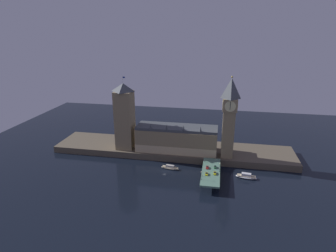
{
  "coord_description": "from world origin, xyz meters",
  "views": [
    {
      "loc": [
        40.65,
        -200.97,
        109.3
      ],
      "look_at": [
        -0.74,
        20.0,
        32.74
      ],
      "focal_mm": 30.0,
      "sensor_mm": 36.0,
      "label": 1
    }
  ],
  "objects_px": {
    "car_northbound_trail": "(207,174)",
    "car_southbound_trail": "(215,167)",
    "victoria_tower": "(125,116)",
    "clock_tower": "(229,116)",
    "pedestrian_far_rail": "(204,161)",
    "boat_upstream": "(170,168)",
    "pedestrian_mid_walk": "(219,168)",
    "street_lamp_near": "(201,175)",
    "boat_downstream": "(246,176)",
    "street_lamp_mid": "(220,166)",
    "car_northbound_lead": "(207,167)",
    "pedestrian_near_rail": "(202,175)",
    "car_southbound_lead": "(215,173)"
  },
  "relations": [
    {
      "from": "car_northbound_trail",
      "to": "car_southbound_trail",
      "type": "bearing_deg",
      "value": 63.72
    },
    {
      "from": "victoria_tower",
      "to": "clock_tower",
      "type": "bearing_deg",
      "value": -1.68
    },
    {
      "from": "pedestrian_far_rail",
      "to": "boat_upstream",
      "type": "relative_size",
      "value": 0.11
    },
    {
      "from": "pedestrian_mid_walk",
      "to": "street_lamp_near",
      "type": "height_order",
      "value": "street_lamp_near"
    },
    {
      "from": "car_southbound_trail",
      "to": "boat_downstream",
      "type": "xyz_separation_m",
      "value": [
        24.17,
        0.55,
        -6.17
      ]
    },
    {
      "from": "clock_tower",
      "to": "street_lamp_mid",
      "type": "relative_size",
      "value": 9.68
    },
    {
      "from": "car_northbound_lead",
      "to": "clock_tower",
      "type": "bearing_deg",
      "value": 61.4
    },
    {
      "from": "pedestrian_near_rail",
      "to": "car_southbound_lead",
      "type": "bearing_deg",
      "value": 31.07
    },
    {
      "from": "car_southbound_lead",
      "to": "pedestrian_near_rail",
      "type": "xyz_separation_m",
      "value": [
        -9.16,
        -5.52,
        0.14
      ]
    },
    {
      "from": "car_southbound_trail",
      "to": "street_lamp_mid",
      "type": "xyz_separation_m",
      "value": [
        3.45,
        -5.7,
        3.75
      ]
    },
    {
      "from": "street_lamp_near",
      "to": "boat_upstream",
      "type": "relative_size",
      "value": 0.41
    },
    {
      "from": "car_northbound_lead",
      "to": "boat_upstream",
      "type": "relative_size",
      "value": 0.28
    },
    {
      "from": "pedestrian_far_rail",
      "to": "street_lamp_mid",
      "type": "height_order",
      "value": "street_lamp_mid"
    },
    {
      "from": "clock_tower",
      "to": "car_southbound_lead",
      "type": "distance_m",
      "value": 50.89
    },
    {
      "from": "pedestrian_mid_walk",
      "to": "street_lamp_near",
      "type": "relative_size",
      "value": 0.25
    },
    {
      "from": "car_southbound_trail",
      "to": "pedestrian_far_rail",
      "type": "bearing_deg",
      "value": 135.41
    },
    {
      "from": "street_lamp_near",
      "to": "boat_downstream",
      "type": "height_order",
      "value": "street_lamp_near"
    },
    {
      "from": "victoria_tower",
      "to": "street_lamp_near",
      "type": "relative_size",
      "value": 10.11
    },
    {
      "from": "car_northbound_trail",
      "to": "boat_upstream",
      "type": "height_order",
      "value": "car_northbound_trail"
    },
    {
      "from": "victoria_tower",
      "to": "pedestrian_far_rail",
      "type": "xyz_separation_m",
      "value": [
        73.74,
        -19.39,
        -28.33
      ]
    },
    {
      "from": "pedestrian_far_rail",
      "to": "clock_tower",
      "type": "bearing_deg",
      "value": 42.81
    },
    {
      "from": "street_lamp_mid",
      "to": "car_northbound_lead",
      "type": "bearing_deg",
      "value": 157.52
    },
    {
      "from": "pedestrian_far_rail",
      "to": "street_lamp_mid",
      "type": "distance_m",
      "value": 19.72
    },
    {
      "from": "pedestrian_near_rail",
      "to": "clock_tower",
      "type": "bearing_deg",
      "value": 66.4
    },
    {
      "from": "car_southbound_trail",
      "to": "street_lamp_near",
      "type": "xyz_separation_m",
      "value": [
        -9.56,
        -20.42,
        3.37
      ]
    },
    {
      "from": "victoria_tower",
      "to": "car_northbound_trail",
      "type": "height_order",
      "value": "victoria_tower"
    },
    {
      "from": "boat_upstream",
      "to": "car_northbound_lead",
      "type": "bearing_deg",
      "value": -12.05
    },
    {
      "from": "victoria_tower",
      "to": "car_northbound_lead",
      "type": "bearing_deg",
      "value": -21.45
    },
    {
      "from": "car_southbound_lead",
      "to": "street_lamp_near",
      "type": "xyz_separation_m",
      "value": [
        -9.56,
        -10.41,
        3.41
      ]
    },
    {
      "from": "car_southbound_trail",
      "to": "street_lamp_mid",
      "type": "bearing_deg",
      "value": -58.8
    },
    {
      "from": "clock_tower",
      "to": "car_northbound_lead",
      "type": "relative_size",
      "value": 15.83
    },
    {
      "from": "pedestrian_mid_walk",
      "to": "street_lamp_near",
      "type": "bearing_deg",
      "value": -124.44
    },
    {
      "from": "pedestrian_far_rail",
      "to": "pedestrian_mid_walk",
      "type": "bearing_deg",
      "value": -42.17
    },
    {
      "from": "car_northbound_trail",
      "to": "car_southbound_trail",
      "type": "distance_m",
      "value": 13.79
    },
    {
      "from": "pedestrian_mid_walk",
      "to": "street_lamp_mid",
      "type": "relative_size",
      "value": 0.23
    },
    {
      "from": "victoria_tower",
      "to": "car_southbound_lead",
      "type": "relative_size",
      "value": 13.85
    },
    {
      "from": "car_northbound_trail",
      "to": "boat_downstream",
      "type": "distance_m",
      "value": 33.48
    },
    {
      "from": "pedestrian_far_rail",
      "to": "street_lamp_near",
      "type": "relative_size",
      "value": 0.26
    },
    {
      "from": "victoria_tower",
      "to": "pedestrian_near_rail",
      "type": "height_order",
      "value": "victoria_tower"
    },
    {
      "from": "car_northbound_trail",
      "to": "boat_upstream",
      "type": "xyz_separation_m",
      "value": [
        -30.9,
        17.21,
        -6.39
      ]
    },
    {
      "from": "clock_tower",
      "to": "pedestrian_far_rail",
      "type": "distance_m",
      "value": 42.68
    },
    {
      "from": "car_northbound_lead",
      "to": "boat_downstream",
      "type": "relative_size",
      "value": 0.27
    },
    {
      "from": "clock_tower",
      "to": "car_northbound_trail",
      "type": "height_order",
      "value": "clock_tower"
    },
    {
      "from": "clock_tower",
      "to": "street_lamp_mid",
      "type": "height_order",
      "value": "clock_tower"
    },
    {
      "from": "car_northbound_lead",
      "to": "car_northbound_trail",
      "type": "distance_m",
      "value": 10.62
    },
    {
      "from": "car_northbound_lead",
      "to": "street_lamp_mid",
      "type": "relative_size",
      "value": 0.61
    },
    {
      "from": "car_northbound_lead",
      "to": "pedestrian_mid_walk",
      "type": "height_order",
      "value": "pedestrian_mid_walk"
    },
    {
      "from": "pedestrian_near_rail",
      "to": "pedestrian_mid_walk",
      "type": "distance_m",
      "value": 18.2
    },
    {
      "from": "car_southbound_trail",
      "to": "pedestrian_near_rail",
      "type": "xyz_separation_m",
      "value": [
        -9.16,
        -15.53,
        0.1
      ]
    },
    {
      "from": "car_southbound_trail",
      "to": "car_southbound_lead",
      "type": "bearing_deg",
      "value": -90.0
    }
  ]
}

